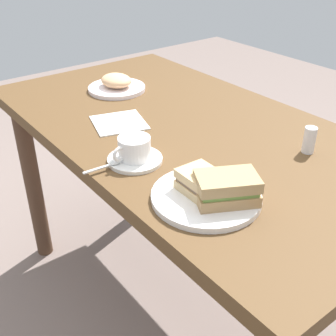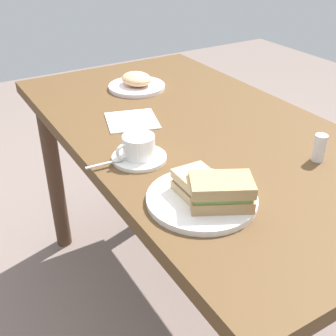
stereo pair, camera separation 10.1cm
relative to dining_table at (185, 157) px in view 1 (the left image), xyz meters
name	(u,v)px [view 1 (the left image)]	position (x,y,z in m)	size (l,w,h in m)	color
ground_plane	(182,303)	(0.00, 0.00, -0.65)	(6.00, 6.00, 0.00)	slate
dining_table	(185,157)	(0.00, 0.00, 0.00)	(1.36, 0.73, 0.76)	brown
sandwich_plate	(206,197)	(-0.33, 0.21, 0.12)	(0.24, 0.24, 0.01)	white
sandwich_front	(204,184)	(-0.32, 0.21, 0.15)	(0.12, 0.08, 0.05)	#DAB780
sandwich_back	(227,188)	(-0.37, 0.19, 0.15)	(0.14, 0.15, 0.06)	tan
coffee_saucer	(135,160)	(-0.09, 0.24, 0.11)	(0.14, 0.14, 0.01)	white
coffee_cup	(134,147)	(-0.09, 0.24, 0.15)	(0.08, 0.11, 0.06)	white
spoon	(108,165)	(-0.08, 0.32, 0.12)	(0.02, 0.10, 0.01)	silver
side_plate	(117,88)	(0.38, 0.01, 0.12)	(0.20, 0.20, 0.01)	white
side_food_pile	(116,81)	(0.38, 0.01, 0.15)	(0.12, 0.10, 0.04)	#E0AC7A
napkin	(119,123)	(0.13, 0.15, 0.11)	(0.15, 0.15, 0.00)	white
salt_shaker	(309,140)	(-0.33, -0.15, 0.14)	(0.03, 0.03, 0.07)	silver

